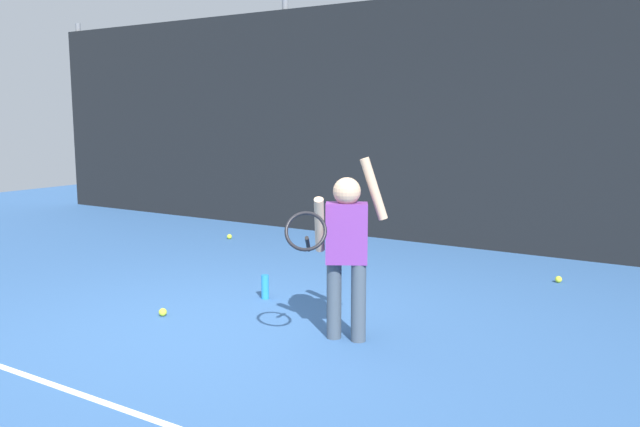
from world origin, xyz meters
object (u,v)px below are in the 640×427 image
at_px(tennis_ball_2, 163,312).
at_px(tennis_ball_1, 229,237).
at_px(tennis_player, 345,244).
at_px(water_bottle, 265,287).
at_px(tennis_ball_0, 559,279).

bearing_deg(tennis_ball_2, tennis_ball_1, 121.17).
height_order(tennis_player, tennis_ball_1, tennis_player).
distance_m(tennis_player, tennis_ball_2, 1.74).
distance_m(water_bottle, tennis_ball_0, 2.92).
bearing_deg(tennis_ball_2, tennis_player, 11.04).
height_order(tennis_player, tennis_ball_2, tennis_player).
xyz_separation_m(tennis_player, tennis_ball_1, (-3.33, 2.61, -0.69)).
height_order(tennis_player, tennis_ball_0, tennis_player).
relative_size(tennis_ball_0, tennis_ball_1, 1.00).
relative_size(water_bottle, tennis_ball_2, 3.33).
bearing_deg(tennis_player, tennis_ball_1, 111.77).
distance_m(tennis_player, water_bottle, 1.43).
xyz_separation_m(water_bottle, tennis_ball_0, (2.10, 2.03, -0.08)).
xyz_separation_m(water_bottle, tennis_ball_2, (-0.40, -0.87, -0.08)).
bearing_deg(tennis_ball_1, tennis_player, -38.15).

